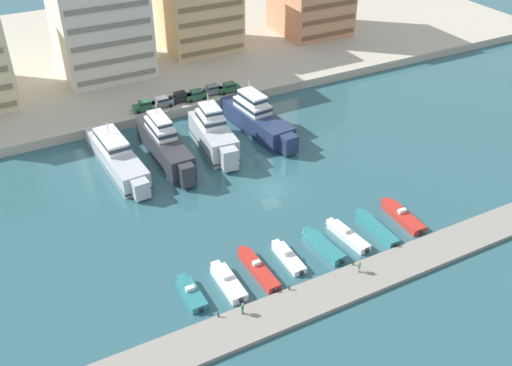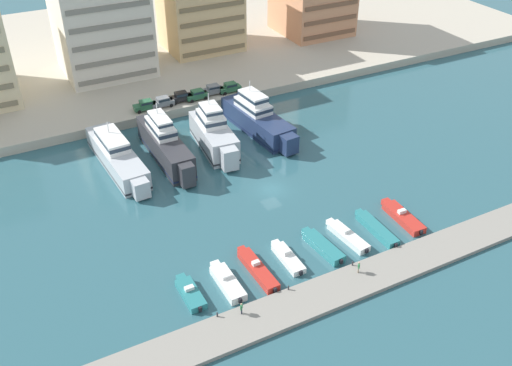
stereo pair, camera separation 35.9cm
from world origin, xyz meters
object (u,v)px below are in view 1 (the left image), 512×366
Objects in this scene: motorboat_white_center_right at (348,236)px; car_grey_center at (212,89)px; yacht_silver_far_left at (117,156)px; motorboat_teal_center at (323,246)px; pedestrian_mid_deck at (359,266)px; motorboat_red_mid_left at (258,269)px; car_green_far_left at (145,105)px; motorboat_red_right at (403,216)px; yacht_silver_mid_left at (213,134)px; yacht_navy_center_left at (257,119)px; car_green_center_left at (196,95)px; motorboat_white_left at (228,282)px; car_black_mid_left at (180,97)px; yacht_charcoal_left at (165,144)px; car_grey_left at (162,102)px; motorboat_teal_far_left at (191,293)px; car_green_center_right at (229,87)px; pedestrian_near_edge at (243,308)px; motorboat_white_center_left at (288,257)px.

motorboat_white_center_right is 1.84× the size of car_grey_center.
yacht_silver_far_left is 2.75× the size of motorboat_teal_center.
pedestrian_mid_deck is at bearing -63.51° from yacht_silver_far_left.
motorboat_red_mid_left is 44.18m from car_green_far_left.
motorboat_red_right is at bearing 0.48° from motorboat_red_mid_left.
motorboat_red_right reaches higher than motorboat_white_center_right.
yacht_silver_far_left is 37.20m from motorboat_white_center_right.
motorboat_red_right is at bearing -63.16° from yacht_silver_mid_left.
yacht_navy_center_left is 14.08m from car_green_center_left.
car_black_mid_left is at bearing 75.32° from motorboat_white_left.
yacht_silver_far_left is 22.76m from car_green_center_left.
yacht_charcoal_left is 37.31m from motorboat_red_right.
car_green_center_left is at bearing -0.29° from car_grey_left.
car_green_center_left is at bearing 71.65° from motorboat_white_left.
motorboat_teal_far_left is 1.51× the size of car_green_center_right.
pedestrian_near_edge reaches higher than motorboat_teal_center.
car_grey_left and car_green_center_left have the same top height.
car_grey_center reaches higher than motorboat_white_left.
yacht_silver_far_left is 1.31× the size of yacht_silver_mid_left.
yacht_silver_mid_left is 9.03m from yacht_navy_center_left.
motorboat_white_center_right is at bearing 65.42° from pedestrian_mid_deck.
motorboat_white_left is 8.41m from motorboat_white_center_left.
motorboat_white_center_left is at bearing -102.30° from car_grey_center.
car_grey_left is (-9.12, 43.72, 2.16)m from motorboat_white_center_right.
motorboat_red_mid_left is 2.08× the size of car_green_far_left.
yacht_navy_center_left is 39.67m from motorboat_teal_far_left.
yacht_silver_mid_left reaches higher than motorboat_white_left.
motorboat_white_center_right is at bearing 17.62° from pedestrian_near_edge.
yacht_navy_center_left is 2.59× the size of motorboat_teal_center.
yacht_silver_far_left reaches higher than car_green_far_left.
motorboat_white_left is 1.75× the size of car_green_far_left.
yacht_silver_mid_left is 1.84× the size of motorboat_red_mid_left.
pedestrian_mid_deck is at bearing -90.31° from car_green_center_left.
motorboat_red_mid_left is 2.08× the size of car_grey_left.
car_green_far_left and car_green_center_left have the same top height.
yacht_navy_center_left is at bearing 12.11° from yacht_silver_mid_left.
car_green_center_left reaches higher than motorboat_teal_center.
motorboat_red_mid_left is 2.07× the size of car_black_mid_left.
pedestrian_near_edge is (-13.95, -5.38, 0.90)m from motorboat_teal_center.
motorboat_teal_center is (9.19, -0.04, 0.02)m from motorboat_red_mid_left.
motorboat_white_center_right is at bearing -55.34° from yacht_silver_far_left.
pedestrian_mid_deck is at bearing -21.19° from motorboat_white_left.
motorboat_white_center_right is at bearing -95.66° from yacht_navy_center_left.
yacht_silver_far_left is 7.48m from yacht_charcoal_left.
motorboat_red_right is 1.97× the size of car_green_far_left.
motorboat_red_mid_left reaches higher than motorboat_red_right.
motorboat_red_mid_left reaches higher than motorboat_teal_center.
yacht_silver_far_left is at bearing -132.44° from car_grey_left.
yacht_silver_far_left is 24.20m from yacht_navy_center_left.
yacht_silver_far_left is at bearing -152.35° from car_green_center_right.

